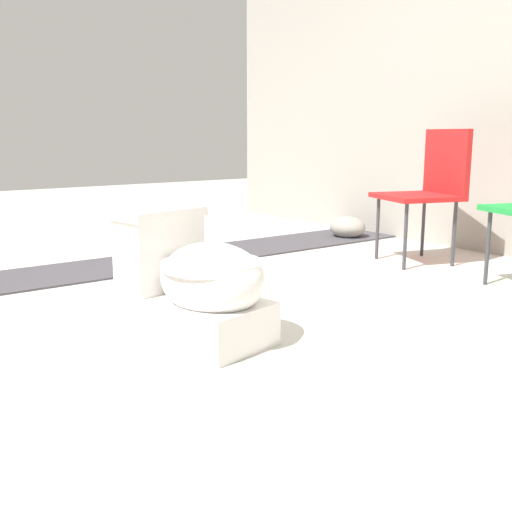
# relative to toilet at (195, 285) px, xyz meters

# --- Properties ---
(ground_plane) EXTENTS (14.00, 14.00, 0.00)m
(ground_plane) POSITION_rel_toilet_xyz_m (-0.17, 0.15, -0.22)
(ground_plane) COLOR beige
(gravel_strip) EXTENTS (0.56, 8.00, 0.01)m
(gravel_strip) POSITION_rel_toilet_xyz_m (-1.42, 0.65, -0.21)
(gravel_strip) COLOR #423F44
(gravel_strip) RESTS_ON ground
(toilet) EXTENTS (0.69, 0.49, 0.52)m
(toilet) POSITION_rel_toilet_xyz_m (0.00, 0.00, 0.00)
(toilet) COLOR white
(toilet) RESTS_ON ground
(folding_chair_left) EXTENTS (0.56, 0.56, 0.83)m
(folding_chair_left) POSITION_rel_toilet_xyz_m (-0.40, 1.96, 0.29)
(folding_chair_left) COLOR red
(folding_chair_left) RESTS_ON ground
(boulder_near) EXTENTS (0.33, 0.31, 0.17)m
(boulder_near) POSITION_rel_toilet_xyz_m (-1.35, 2.18, -0.14)
(boulder_near) COLOR gray
(boulder_near) RESTS_ON ground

